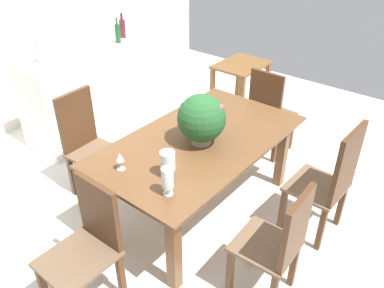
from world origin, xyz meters
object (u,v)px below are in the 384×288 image
Objects in this scene: crystal_vase_left at (168,179)px; crystal_vase_center_near at (168,162)px; dining_table at (200,151)px; flower_centerpiece at (202,119)px; wine_bottle_amber at (39,52)px; chair_head_end at (89,241)px; side_table at (241,76)px; chair_near_right at (332,179)px; chair_near_left at (279,243)px; wine_glass at (120,158)px; wine_bottle_dark at (118,33)px; kitchen_counter at (94,91)px; chair_foot_end at (268,110)px; wine_bottle_tall at (122,28)px; chair_far_left at (87,141)px.

crystal_vase_left is 1.06× the size of crystal_vase_center_near.
dining_table is 0.35m from flower_centerpiece.
flower_centerpiece is at bearing -87.42° from wine_bottle_amber.
wine_bottle_amber is at bearing 79.26° from crystal_vase_center_near.
crystal_vase_center_near is (-0.51, -0.09, -0.10)m from flower_centerpiece.
side_table is at bearing 104.12° from chair_head_end.
chair_head_end is at bearing 168.57° from crystal_vase_center_near.
chair_near_right is 3.80× the size of wine_bottle_amber.
flower_centerpiece is 0.72m from crystal_vase_left.
chair_near_left is 6.61× the size of wine_glass.
wine_bottle_dark is (1.27, 2.93, 0.58)m from chair_near_left.
dining_table is at bearing -102.05° from kitchen_counter.
dining_table is 1.09m from chair_near_left.
chair_near_left reaches higher than wine_glass.
crystal_vase_left is at bearing 60.86° from chair_head_end.
wine_bottle_dark is (1.56, 1.74, 0.25)m from wine_glass.
side_table is (2.55, 1.05, -0.34)m from crystal_vase_left.
chair_head_end is 1.34× the size of side_table.
kitchen_counter is (1.63, 1.96, -0.03)m from chair_head_end.
wine_bottle_amber is (-0.55, 0.10, 0.61)m from kitchen_counter.
side_table is (1.88, 0.81, -0.43)m from flower_centerpiece.
flower_centerpiece is (-0.45, 0.97, 0.40)m from chair_near_right.
chair_near_left is 4.78× the size of crystal_vase_center_near.
chair_foot_end is 4.72× the size of crystal_vase_left.
kitchen_counter is 0.83m from wine_bottle_amber.
chair_near_right is at bearing -101.36° from wine_bottle_tall.
chair_near_left is 1.13m from flower_centerpiece.
chair_near_left is 2.87m from side_table.
chair_near_left reaches higher than crystal_vase_center_near.
chair_far_left is 7.02× the size of wine_glass.
chair_foot_end is (1.21, 0.00, -0.09)m from dining_table.
crystal_vase_left is (-0.29, 0.72, 0.36)m from chair_near_left.
wine_bottle_tall reaches higher than wine_bottle_amber.
flower_centerpiece is at bearing -114.22° from wine_bottle_dark.
side_table is at bearing -144.26° from chair_near_left.
chair_foot_end is at bearing -125.95° from chair_near_right.
dining_table reaches higher than side_table.
wine_bottle_dark is at bearing -115.73° from chair_near_left.
crystal_vase_left is (-0.71, -0.28, 0.25)m from dining_table.
chair_far_left is 1.37m from crystal_vase_left.
chair_near_left is 3.13m from wine_bottle_amber.
chair_near_right reaches higher than wine_glass.
chair_head_end is at bearing -131.16° from chair_far_left.
chair_near_right is 5.25× the size of crystal_vase_center_near.
chair_far_left is at bearing -92.07° from chair_near_left.
wine_bottle_amber is at bearing 169.36° from kitchen_counter.
chair_foot_end is at bearing -129.60° from side_table.
wine_bottle_tall is at bearing 132.33° from chair_head_end.
wine_bottle_dark reaches higher than wine_glass.
wine_bottle_dark is at bearing 54.77° from crystal_vase_left.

